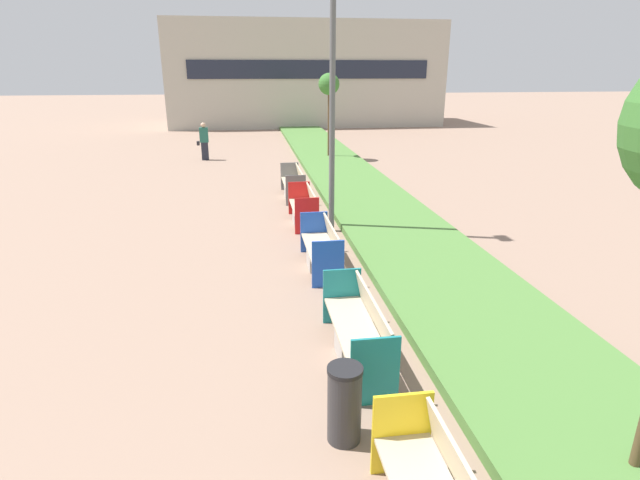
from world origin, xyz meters
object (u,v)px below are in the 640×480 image
object	(u,v)px
litter_bin	(344,404)
street_lamp_post	(333,46)
bench_red_frame	(304,210)
bench_grey_frame	(294,186)
bench_blue_frame	(322,251)
sapling_tree_far	(329,86)
bench_teal_frame	(358,334)
pedestrian_walking	(204,141)

from	to	relation	value
litter_bin	street_lamp_post	world-z (taller)	street_lamp_post
bench_red_frame	bench_grey_frame	distance (m)	2.99
bench_red_frame	litter_bin	world-z (taller)	bench_red_frame
bench_red_frame	bench_blue_frame	bearing A→B (deg)	-89.97
bench_blue_frame	sapling_tree_far	size ratio (longest dim) A/B	0.53
bench_teal_frame	bench_grey_frame	xyz separation A→B (m)	(-0.00, 9.77, -0.00)
street_lamp_post	pedestrian_walking	xyz separation A→B (m)	(-4.00, 11.42, -3.63)
litter_bin	pedestrian_walking	size ratio (longest dim) A/B	0.55
bench_teal_frame	bench_grey_frame	world-z (taller)	same
bench_teal_frame	street_lamp_post	bearing A→B (deg)	84.16
litter_bin	bench_teal_frame	bearing A→B (deg)	72.27
sapling_tree_far	pedestrian_walking	xyz separation A→B (m)	(-5.67, 0.68, -2.43)
bench_teal_frame	bench_blue_frame	size ratio (longest dim) A/B	1.09
bench_blue_frame	sapling_tree_far	world-z (taller)	sapling_tree_far
bench_blue_frame	street_lamp_post	world-z (taller)	street_lamp_post
bench_grey_frame	street_lamp_post	distance (m)	5.64
bench_teal_frame	street_lamp_post	distance (m)	7.28
bench_grey_frame	pedestrian_walking	size ratio (longest dim) A/B	1.30
bench_grey_frame	pedestrian_walking	distance (m)	8.36
street_lamp_post	bench_grey_frame	bearing A→B (deg)	99.14
litter_bin	sapling_tree_far	distance (m)	18.79
bench_teal_frame	litter_bin	distance (m)	1.73
bench_grey_frame	sapling_tree_far	distance (m)	7.87
bench_grey_frame	sapling_tree_far	xyz separation A→B (m)	(2.28, 6.95, 2.92)
bench_red_frame	pedestrian_walking	size ratio (longest dim) A/B	1.14
pedestrian_walking	bench_blue_frame	bearing A→B (deg)	-76.29
litter_bin	pedestrian_walking	distance (m)	19.25
bench_red_frame	street_lamp_post	world-z (taller)	street_lamp_post
bench_grey_frame	pedestrian_walking	bearing A→B (deg)	113.97
litter_bin	street_lamp_post	distance (m)	8.69
litter_bin	bench_red_frame	bearing A→B (deg)	86.46
bench_grey_frame	litter_bin	world-z (taller)	bench_grey_frame
bench_teal_frame	bench_red_frame	distance (m)	6.78
bench_red_frame	sapling_tree_far	xyz separation A→B (m)	(2.29, 9.93, 2.93)
sapling_tree_far	pedestrian_walking	bearing A→B (deg)	173.21
bench_teal_frame	pedestrian_walking	distance (m)	17.73
litter_bin	street_lamp_post	size ratio (longest dim) A/B	0.11
bench_blue_frame	sapling_tree_far	distance (m)	13.72
litter_bin	sapling_tree_far	bearing A→B (deg)	81.30
bench_red_frame	street_lamp_post	size ratio (longest dim) A/B	0.23
bench_grey_frame	street_lamp_post	world-z (taller)	street_lamp_post
bench_blue_frame	bench_red_frame	xyz separation A→B (m)	(-0.00, 3.27, -0.00)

